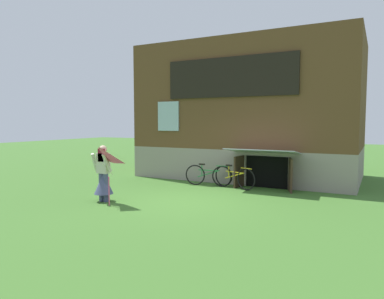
% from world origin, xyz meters
% --- Properties ---
extents(ground_plane, '(60.00, 60.00, 0.00)m').
position_xyz_m(ground_plane, '(0.00, 0.00, 0.00)').
color(ground_plane, '#3D6B28').
extents(log_house, '(8.19, 5.61, 5.18)m').
position_xyz_m(log_house, '(0.00, 5.24, 2.59)').
color(log_house, gray).
rests_on(log_house, ground_plane).
extents(person, '(0.61, 0.52, 1.55)m').
position_xyz_m(person, '(-2.05, -1.13, 0.65)').
color(person, '#474C75').
rests_on(person, ground_plane).
extents(kite, '(0.86, 0.83, 1.47)m').
position_xyz_m(kite, '(-1.78, -1.60, 1.21)').
color(kite, '#E54C7F').
rests_on(kite, ground_plane).
extents(bicycle_yellow, '(1.61, 0.58, 0.77)m').
position_xyz_m(bicycle_yellow, '(0.43, 2.38, 0.37)').
color(bicycle_yellow, black).
rests_on(bicycle_yellow, ground_plane).
extents(bicycle_green, '(1.66, 0.30, 0.76)m').
position_xyz_m(bicycle_green, '(-0.52, 2.40, 0.37)').
color(bicycle_green, black).
rests_on(bicycle_green, ground_plane).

